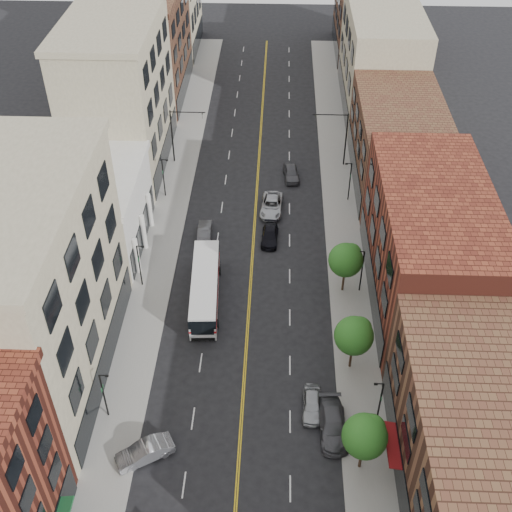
# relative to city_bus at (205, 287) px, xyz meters

# --- Properties ---
(ground) EXTENTS (220.00, 220.00, 0.00)m
(ground) POSITION_rel_city_bus_xyz_m (4.34, -22.16, -1.72)
(ground) COLOR black
(ground) RESTS_ON ground
(sidewalk_left) EXTENTS (4.00, 110.00, 0.15)m
(sidewalk_left) POSITION_rel_city_bus_xyz_m (-5.66, 12.84, -1.65)
(sidewalk_left) COLOR gray
(sidewalk_left) RESTS_ON ground
(sidewalk_right) EXTENTS (4.00, 110.00, 0.15)m
(sidewalk_right) POSITION_rel_city_bus_xyz_m (14.34, 12.84, -1.65)
(sidewalk_right) COLOR gray
(sidewalk_right) RESTS_ON ground
(bldg_l_tanoffice) EXTENTS (10.00, 22.00, 18.00)m
(bldg_l_tanoffice) POSITION_rel_city_bus_xyz_m (-12.66, -9.16, 7.28)
(bldg_l_tanoffice) COLOR gray
(bldg_l_tanoffice) RESTS_ON ground
(bldg_l_white) EXTENTS (10.00, 14.00, 8.00)m
(bldg_l_white) POSITION_rel_city_bus_xyz_m (-12.66, 8.84, 2.28)
(bldg_l_white) COLOR silver
(bldg_l_white) RESTS_ON ground
(bldg_l_far_a) EXTENTS (10.00, 20.00, 18.00)m
(bldg_l_far_a) POSITION_rel_city_bus_xyz_m (-12.66, 25.84, 7.28)
(bldg_l_far_a) COLOR gray
(bldg_l_far_a) RESTS_ON ground
(bldg_l_far_b) EXTENTS (10.00, 20.00, 15.00)m
(bldg_l_far_b) POSITION_rel_city_bus_xyz_m (-12.66, 45.84, 5.78)
(bldg_l_far_b) COLOR brown
(bldg_l_far_b) RESTS_ON ground
(bldg_r_near) EXTENTS (10.00, 26.00, 10.00)m
(bldg_r_near) POSITION_rel_city_bus_xyz_m (21.34, -22.16, 3.28)
(bldg_r_near) COLOR brown
(bldg_r_near) RESTS_ON ground
(bldg_r_mid) EXTENTS (10.00, 22.00, 12.00)m
(bldg_r_mid) POSITION_rel_city_bus_xyz_m (21.34, 1.84, 4.28)
(bldg_r_mid) COLOR #5C2218
(bldg_r_mid) RESTS_ON ground
(bldg_r_far_a) EXTENTS (10.00, 20.00, 10.00)m
(bldg_r_far_a) POSITION_rel_city_bus_xyz_m (21.34, 22.84, 3.28)
(bldg_r_far_a) COLOR brown
(bldg_r_far_a) RESTS_ON ground
(bldg_r_far_b) EXTENTS (10.00, 22.00, 14.00)m
(bldg_r_far_b) POSITION_rel_city_bus_xyz_m (21.34, 43.84, 5.28)
(bldg_r_far_b) COLOR gray
(bldg_r_far_b) RESTS_ON ground
(bldg_r_far_c) EXTENTS (10.00, 18.00, 11.00)m
(bldg_r_far_c) POSITION_rel_city_bus_xyz_m (21.34, 63.84, 3.78)
(bldg_r_far_c) COLOR brown
(bldg_r_far_c) RESTS_ON ground
(tree_r_1) EXTENTS (3.40, 3.40, 5.59)m
(tree_r_1) POSITION_rel_city_bus_xyz_m (13.72, -18.09, 2.41)
(tree_r_1) COLOR black
(tree_r_1) RESTS_ON sidewalk_right
(tree_r_2) EXTENTS (3.40, 3.40, 5.59)m
(tree_r_2) POSITION_rel_city_bus_xyz_m (13.72, -8.09, 2.41)
(tree_r_2) COLOR black
(tree_r_2) RESTS_ON sidewalk_right
(tree_r_3) EXTENTS (3.40, 3.40, 5.59)m
(tree_r_3) POSITION_rel_city_bus_xyz_m (13.72, 1.91, 2.41)
(tree_r_3) COLOR black
(tree_r_3) RESTS_ON sidewalk_right
(lamp_l_1) EXTENTS (0.81, 0.55, 5.05)m
(lamp_l_1) POSITION_rel_city_bus_xyz_m (-6.62, -14.16, 1.25)
(lamp_l_1) COLOR black
(lamp_l_1) RESTS_ON sidewalk_left
(lamp_l_2) EXTENTS (0.81, 0.55, 5.05)m
(lamp_l_2) POSITION_rel_city_bus_xyz_m (-6.62, 1.84, 1.25)
(lamp_l_2) COLOR black
(lamp_l_2) RESTS_ON sidewalk_left
(lamp_l_3) EXTENTS (0.81, 0.55, 5.05)m
(lamp_l_3) POSITION_rel_city_bus_xyz_m (-6.62, 17.84, 1.25)
(lamp_l_3) COLOR black
(lamp_l_3) RESTS_ON sidewalk_left
(lamp_r_1) EXTENTS (0.81, 0.55, 5.05)m
(lamp_r_1) POSITION_rel_city_bus_xyz_m (15.29, -14.16, 1.25)
(lamp_r_1) COLOR black
(lamp_r_1) RESTS_ON sidewalk_right
(lamp_r_2) EXTENTS (0.81, 0.55, 5.05)m
(lamp_r_2) POSITION_rel_city_bus_xyz_m (15.29, 1.84, 1.25)
(lamp_r_2) COLOR black
(lamp_r_2) RESTS_ON sidewalk_right
(lamp_r_3) EXTENTS (0.81, 0.55, 5.05)m
(lamp_r_3) POSITION_rel_city_bus_xyz_m (15.29, 17.84, 1.25)
(lamp_r_3) COLOR black
(lamp_r_3) RESTS_ON sidewalk_right
(signal_mast_left) EXTENTS (4.49, 0.18, 7.20)m
(signal_mast_left) POSITION_rel_city_bus_xyz_m (-5.93, 25.84, 2.92)
(signal_mast_left) COLOR black
(signal_mast_left) RESTS_ON sidewalk_left
(signal_mast_right) EXTENTS (4.49, 0.18, 7.20)m
(signal_mast_right) POSITION_rel_city_bus_xyz_m (14.60, 25.84, 2.92)
(signal_mast_right) COLOR black
(signal_mast_right) RESTS_ON sidewalk_right
(city_bus) EXTENTS (3.28, 11.64, 2.96)m
(city_bus) POSITION_rel_city_bus_xyz_m (0.00, 0.00, 0.00)
(city_bus) COLOR silver
(city_bus) RESTS_ON ground
(car_angle_b) EXTENTS (4.74, 3.61, 1.50)m
(car_angle_b) POSITION_rel_city_bus_xyz_m (-2.92, -17.95, -0.97)
(car_angle_b) COLOR #AAACB2
(car_angle_b) RESTS_ON ground
(car_parked_mid) EXTENTS (2.48, 5.49, 1.56)m
(car_parked_mid) POSITION_rel_city_bus_xyz_m (11.74, -14.92, -0.94)
(car_parked_mid) COLOR #444448
(car_parked_mid) RESTS_ON ground
(car_parked_far) EXTENTS (1.78, 4.10, 1.38)m
(car_parked_far) POSITION_rel_city_bus_xyz_m (10.14, -12.90, -1.03)
(car_parked_far) COLOR #96999C
(car_parked_far) RESTS_ON ground
(car_lane_behind) EXTENTS (1.66, 4.26, 1.38)m
(car_lane_behind) POSITION_rel_city_bus_xyz_m (-1.12, 10.27, -1.03)
(car_lane_behind) COLOR #45464A
(car_lane_behind) RESTS_ON ground
(car_lane_a) EXTENTS (2.01, 4.48, 1.27)m
(car_lane_a) POSITION_rel_city_bus_xyz_m (6.14, 9.79, -1.08)
(car_lane_a) COLOR black
(car_lane_a) RESTS_ON ground
(car_lane_b) EXTENTS (2.86, 5.58, 1.51)m
(car_lane_b) POSITION_rel_city_bus_xyz_m (6.24, 15.42, -0.97)
(car_lane_b) COLOR #A8ABB0
(car_lane_b) RESTS_ON ground
(car_lane_c) EXTENTS (2.25, 4.58, 1.50)m
(car_lane_c) POSITION_rel_city_bus_xyz_m (8.55, 22.51, -0.97)
(car_lane_c) COLOR #45454A
(car_lane_c) RESTS_ON ground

